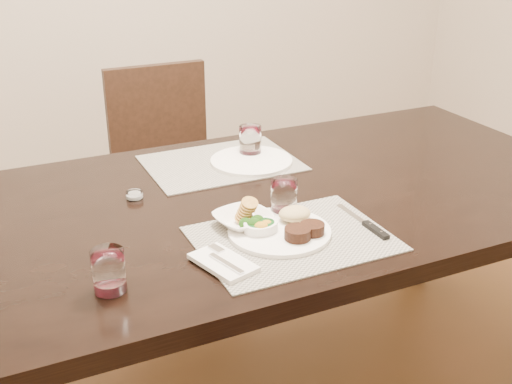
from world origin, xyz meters
name	(u,v)px	position (x,y,z in m)	size (l,w,h in m)	color
dining_table	(265,220)	(0.00, 0.00, 0.67)	(2.00, 1.00, 0.75)	black
chair_far	(168,165)	(0.00, 0.93, 0.50)	(0.42, 0.42, 0.90)	black
placemat_near	(292,239)	(-0.06, -0.27, 0.75)	(0.46, 0.34, 0.00)	gray
placemat_far	(221,163)	(-0.02, 0.27, 0.75)	(0.46, 0.34, 0.00)	gray
dinner_plate	(284,228)	(-0.06, -0.24, 0.77)	(0.25, 0.25, 0.05)	white
napkin_fork	(223,262)	(-0.26, -0.32, 0.76)	(0.13, 0.17, 0.02)	silver
steak_knife	(370,226)	(0.14, -0.30, 0.76)	(0.02, 0.22, 0.01)	silver
cracker_bowl	(243,219)	(-0.14, -0.16, 0.77)	(0.16, 0.16, 0.06)	white
sauce_ramekin	(261,228)	(-0.12, -0.22, 0.77)	(0.09, 0.13, 0.07)	white
wine_glass_near	(284,198)	(-0.01, -0.14, 0.80)	(0.07, 0.07, 0.09)	silver
far_plate	(251,161)	(0.06, 0.23, 0.76)	(0.26, 0.26, 0.01)	white
wine_glass_far	(250,143)	(0.09, 0.29, 0.80)	(0.07, 0.07, 0.10)	silver
wine_glass_side	(109,273)	(-0.51, -0.31, 0.79)	(0.07, 0.07, 0.09)	silver
salt_cellar	(135,195)	(-0.34, 0.12, 0.76)	(0.05, 0.05, 0.02)	silver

